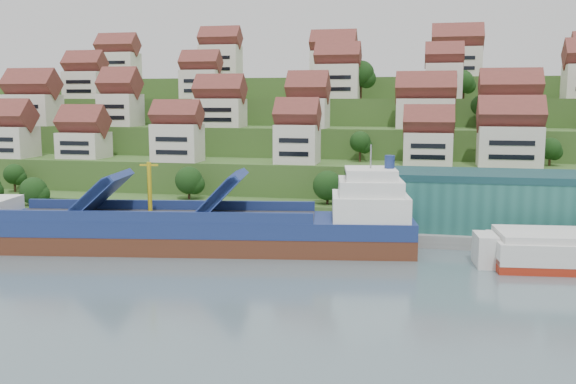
# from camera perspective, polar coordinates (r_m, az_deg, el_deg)

# --- Properties ---
(ground) EXTENTS (300.00, 300.00, 0.00)m
(ground) POSITION_cam_1_polar(r_m,az_deg,el_deg) (106.37, -3.58, -5.26)
(ground) COLOR slate
(ground) RESTS_ON ground
(quay) EXTENTS (180.00, 14.00, 2.20)m
(quay) POSITION_cam_1_polar(r_m,az_deg,el_deg) (117.22, 7.91, -3.51)
(quay) COLOR gray
(quay) RESTS_ON ground
(hillside) EXTENTS (260.00, 128.00, 31.00)m
(hillside) POSITION_cam_1_polar(r_m,az_deg,el_deg) (205.50, 4.28, 4.26)
(hillside) COLOR #2D4C1E
(hillside) RESTS_ON ground
(hillside_village) EXTENTS (156.25, 63.35, 29.82)m
(hillside_village) POSITION_cam_1_polar(r_m,az_deg,el_deg) (164.89, 1.07, 8.26)
(hillside_village) COLOR silver
(hillside_village) RESTS_ON ground
(hillside_trees) EXTENTS (135.52, 62.78, 32.04)m
(hillside_trees) POSITION_cam_1_polar(r_m,az_deg,el_deg) (152.09, -1.66, 5.67)
(hillside_trees) COLOR #183C14
(hillside_trees) RESTS_ON ground
(warehouse) EXTENTS (60.00, 15.00, 10.00)m
(warehouse) POSITION_cam_1_polar(r_m,az_deg,el_deg) (120.17, 23.44, -0.87)
(warehouse) COLOR #25645D
(warehouse) RESTS_ON quay
(flagpole) EXTENTS (1.28, 0.16, 8.00)m
(flagpole) POSITION_cam_1_polar(r_m,az_deg,el_deg) (111.42, 6.81, -1.08)
(flagpole) COLOR gray
(flagpole) RESTS_ON quay
(cargo_ship) EXTENTS (79.55, 24.21, 17.44)m
(cargo_ship) POSITION_cam_1_polar(r_m,az_deg,el_deg) (107.98, -8.89, -3.34)
(cargo_ship) COLOR #552A1A
(cargo_ship) RESTS_ON ground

